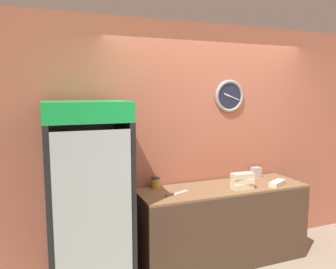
# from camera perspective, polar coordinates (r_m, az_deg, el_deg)

# --- Properties ---
(wall_back) EXTENTS (5.20, 0.10, 2.70)m
(wall_back) POSITION_cam_1_polar(r_m,az_deg,el_deg) (3.95, 7.16, -0.95)
(wall_back) COLOR #B7664C
(wall_back) RESTS_ON ground_plane
(prep_counter) EXTENTS (1.93, 0.60, 0.87)m
(prep_counter) POSITION_cam_1_polar(r_m,az_deg,el_deg) (3.90, 9.41, -15.11)
(prep_counter) COLOR #4C3828
(prep_counter) RESTS_ON ground_plane
(beverage_cooler) EXTENTS (0.75, 0.70, 1.85)m
(beverage_cooler) POSITION_cam_1_polar(r_m,az_deg,el_deg) (3.24, -13.87, -9.19)
(beverage_cooler) COLOR black
(beverage_cooler) RESTS_ON ground_plane
(sandwich_stack_bottom) EXTENTS (0.25, 0.11, 0.06)m
(sandwich_stack_bottom) POSITION_cam_1_polar(r_m,az_deg,el_deg) (3.72, 12.78, -8.76)
(sandwich_stack_bottom) COLOR beige
(sandwich_stack_bottom) RESTS_ON prep_counter
(sandwich_stack_middle) EXTENTS (0.26, 0.14, 0.06)m
(sandwich_stack_middle) POSITION_cam_1_polar(r_m,az_deg,el_deg) (3.70, 12.81, -7.89)
(sandwich_stack_middle) COLOR beige
(sandwich_stack_middle) RESTS_ON sandwich_stack_bottom
(sandwich_stack_top) EXTENTS (0.25, 0.12, 0.06)m
(sandwich_stack_top) POSITION_cam_1_polar(r_m,az_deg,el_deg) (3.69, 12.83, -7.01)
(sandwich_stack_top) COLOR beige
(sandwich_stack_top) RESTS_ON sandwich_stack_middle
(sandwich_flat_left) EXTENTS (0.27, 0.20, 0.05)m
(sandwich_flat_left) POSITION_cam_1_polar(r_m,az_deg,el_deg) (3.95, 18.50, -8.05)
(sandwich_flat_left) COLOR beige
(sandwich_flat_left) RESTS_ON prep_counter
(chefs_knife) EXTENTS (0.31, 0.16, 0.02)m
(chefs_knife) POSITION_cam_1_polar(r_m,az_deg,el_deg) (3.44, 1.02, -10.31)
(chefs_knife) COLOR silver
(chefs_knife) RESTS_ON prep_counter
(condiment_jar) EXTENTS (0.10, 0.10, 0.12)m
(condiment_jar) POSITION_cam_1_polar(r_m,az_deg,el_deg) (3.64, -2.20, -8.41)
(condiment_jar) COLOR gold
(condiment_jar) RESTS_ON prep_counter
(napkin_dispenser) EXTENTS (0.11, 0.09, 0.12)m
(napkin_dispenser) POSITION_cam_1_polar(r_m,az_deg,el_deg) (4.25, 15.07, -6.34)
(napkin_dispenser) COLOR #B7B2AD
(napkin_dispenser) RESTS_ON prep_counter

